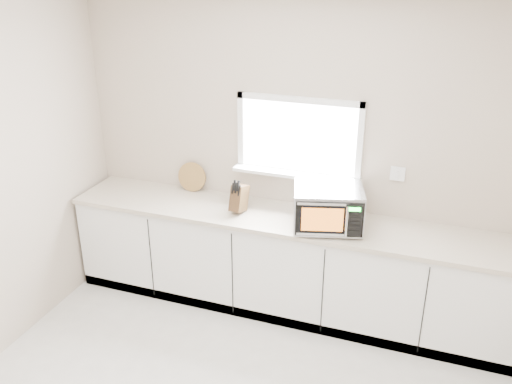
% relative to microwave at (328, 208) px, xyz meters
% --- Properties ---
extents(back_wall, '(4.00, 0.17, 2.70)m').
position_rel_microwave_xyz_m(back_wall, '(-0.36, 0.39, 0.26)').
color(back_wall, '#BEAC97').
rests_on(back_wall, ground).
extents(cabinets, '(3.92, 0.60, 0.88)m').
position_rel_microwave_xyz_m(cabinets, '(-0.36, 0.10, -0.66)').
color(cabinets, white).
rests_on(cabinets, ground).
extents(countertop, '(3.92, 0.64, 0.04)m').
position_rel_microwave_xyz_m(countertop, '(-0.36, 0.09, -0.20)').
color(countertop, beige).
rests_on(countertop, cabinets).
extents(microwave, '(0.64, 0.56, 0.35)m').
position_rel_microwave_xyz_m(microwave, '(0.00, 0.00, 0.00)').
color(microwave, black).
rests_on(microwave, countertop).
extents(knife_block, '(0.13, 0.23, 0.31)m').
position_rel_microwave_xyz_m(knife_block, '(-0.79, 0.05, -0.05)').
color(knife_block, '#4E361C').
rests_on(knife_block, countertop).
extents(cutting_board, '(0.28, 0.07, 0.28)m').
position_rel_microwave_xyz_m(cutting_board, '(-1.38, 0.34, -0.05)').
color(cutting_board, olive).
rests_on(cutting_board, countertop).
extents(coffee_grinder, '(0.11, 0.11, 0.19)m').
position_rel_microwave_xyz_m(coffee_grinder, '(-0.10, 0.11, -0.09)').
color(coffee_grinder, '#ABADB2').
rests_on(coffee_grinder, countertop).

